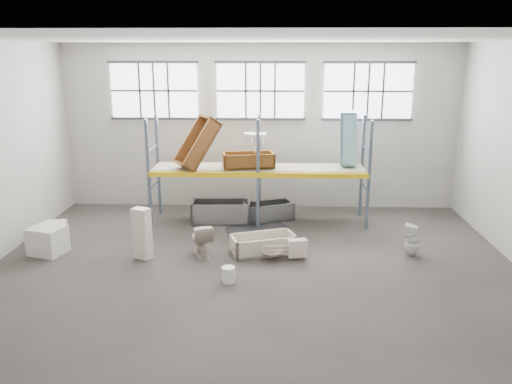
{
  "coord_description": "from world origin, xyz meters",
  "views": [
    {
      "loc": [
        0.47,
        -10.88,
        4.76
      ],
      "look_at": [
        0.0,
        1.5,
        1.4
      ],
      "focal_mm": 36.6,
      "sensor_mm": 36.0,
      "label": 1
    }
  ],
  "objects_px": {
    "steel_tub_left": "(221,212)",
    "bucket": "(228,275)",
    "blue_tub_upright": "(349,138)",
    "rust_tub_flat": "(249,160)",
    "toilet_beige": "(201,239)",
    "steel_tub_right": "(268,211)",
    "carton_near": "(48,240)",
    "toilet_white": "(412,240)",
    "cistern_tall": "(142,233)",
    "bathtub_beige": "(263,244)"
  },
  "relations": [
    {
      "from": "blue_tub_upright",
      "to": "rust_tub_flat",
      "type": "bearing_deg",
      "value": -172.95
    },
    {
      "from": "carton_near",
      "to": "bathtub_beige",
      "type": "bearing_deg",
      "value": 2.59
    },
    {
      "from": "steel_tub_left",
      "to": "bucket",
      "type": "height_order",
      "value": "steel_tub_left"
    },
    {
      "from": "toilet_beige",
      "to": "toilet_white",
      "type": "xyz_separation_m",
      "value": [
        5.05,
        0.17,
        -0.01
      ]
    },
    {
      "from": "steel_tub_left",
      "to": "toilet_beige",
      "type": "bearing_deg",
      "value": -94.87
    },
    {
      "from": "toilet_white",
      "to": "blue_tub_upright",
      "type": "height_order",
      "value": "blue_tub_upright"
    },
    {
      "from": "blue_tub_upright",
      "to": "bucket",
      "type": "bearing_deg",
      "value": -124.6
    },
    {
      "from": "bathtub_beige",
      "to": "blue_tub_upright",
      "type": "distance_m",
      "value": 4.19
    },
    {
      "from": "bathtub_beige",
      "to": "steel_tub_right",
      "type": "relative_size",
      "value": 1.1
    },
    {
      "from": "toilet_white",
      "to": "bucket",
      "type": "distance_m",
      "value": 4.58
    },
    {
      "from": "toilet_white",
      "to": "steel_tub_right",
      "type": "bearing_deg",
      "value": -107.79
    },
    {
      "from": "steel_tub_left",
      "to": "cistern_tall",
      "type": "bearing_deg",
      "value": -119.58
    },
    {
      "from": "cistern_tall",
      "to": "steel_tub_right",
      "type": "bearing_deg",
      "value": 70.8
    },
    {
      "from": "cistern_tall",
      "to": "steel_tub_left",
      "type": "xyz_separation_m",
      "value": [
        1.57,
        2.76,
        -0.31
      ]
    },
    {
      "from": "bathtub_beige",
      "to": "rust_tub_flat",
      "type": "xyz_separation_m",
      "value": [
        -0.47,
        2.36,
        1.59
      ]
    },
    {
      "from": "toilet_white",
      "to": "carton_near",
      "type": "distance_m",
      "value": 8.77
    },
    {
      "from": "rust_tub_flat",
      "to": "blue_tub_upright",
      "type": "bearing_deg",
      "value": 7.05
    },
    {
      "from": "toilet_beige",
      "to": "rust_tub_flat",
      "type": "distance_m",
      "value": 3.1
    },
    {
      "from": "steel_tub_left",
      "to": "carton_near",
      "type": "xyz_separation_m",
      "value": [
        -3.94,
        -2.57,
        0.03
      ]
    },
    {
      "from": "toilet_white",
      "to": "carton_near",
      "type": "height_order",
      "value": "toilet_white"
    },
    {
      "from": "toilet_beige",
      "to": "steel_tub_right",
      "type": "distance_m",
      "value": 3.21
    },
    {
      "from": "bathtub_beige",
      "to": "cistern_tall",
      "type": "height_order",
      "value": "cistern_tall"
    },
    {
      "from": "rust_tub_flat",
      "to": "bucket",
      "type": "xyz_separation_m",
      "value": [
        -0.22,
        -4.05,
        -1.65
      ]
    },
    {
      "from": "bathtub_beige",
      "to": "blue_tub_upright",
      "type": "bearing_deg",
      "value": 29.88
    },
    {
      "from": "bucket",
      "to": "carton_near",
      "type": "height_order",
      "value": "carton_near"
    },
    {
      "from": "rust_tub_flat",
      "to": "carton_near",
      "type": "distance_m",
      "value": 5.6
    },
    {
      "from": "cistern_tall",
      "to": "steel_tub_left",
      "type": "relative_size",
      "value": 0.74
    },
    {
      "from": "rust_tub_flat",
      "to": "toilet_white",
      "type": "bearing_deg",
      "value": -30.58
    },
    {
      "from": "toilet_beige",
      "to": "steel_tub_left",
      "type": "height_order",
      "value": "toilet_beige"
    },
    {
      "from": "rust_tub_flat",
      "to": "steel_tub_left",
      "type": "bearing_deg",
      "value": -178.19
    },
    {
      "from": "steel_tub_left",
      "to": "rust_tub_flat",
      "type": "height_order",
      "value": "rust_tub_flat"
    },
    {
      "from": "rust_tub_flat",
      "to": "bucket",
      "type": "bearing_deg",
      "value": -93.17
    },
    {
      "from": "steel_tub_left",
      "to": "steel_tub_right",
      "type": "relative_size",
      "value": 1.19
    },
    {
      "from": "cistern_tall",
      "to": "steel_tub_left",
      "type": "distance_m",
      "value": 3.19
    },
    {
      "from": "toilet_beige",
      "to": "steel_tub_left",
      "type": "relative_size",
      "value": 0.48
    },
    {
      "from": "toilet_white",
      "to": "steel_tub_left",
      "type": "xyz_separation_m",
      "value": [
        -4.83,
        2.36,
        -0.09
      ]
    },
    {
      "from": "cistern_tall",
      "to": "toilet_white",
      "type": "bearing_deg",
      "value": 28.48
    },
    {
      "from": "steel_tub_left",
      "to": "bucket",
      "type": "xyz_separation_m",
      "value": [
        0.57,
        -4.02,
        -0.14
      ]
    },
    {
      "from": "cistern_tall",
      "to": "steel_tub_left",
      "type": "height_order",
      "value": "cistern_tall"
    },
    {
      "from": "rust_tub_flat",
      "to": "bathtub_beige",
      "type": "bearing_deg",
      "value": -78.86
    },
    {
      "from": "carton_near",
      "to": "bucket",
      "type": "bearing_deg",
      "value": -17.81
    },
    {
      "from": "toilet_beige",
      "to": "cistern_tall",
      "type": "relative_size",
      "value": 0.65
    },
    {
      "from": "steel_tub_right",
      "to": "bucket",
      "type": "relative_size",
      "value": 4.14
    },
    {
      "from": "toilet_white",
      "to": "blue_tub_upright",
      "type": "bearing_deg",
      "value": -136.58
    },
    {
      "from": "rust_tub_flat",
      "to": "blue_tub_upright",
      "type": "relative_size",
      "value": 0.96
    },
    {
      "from": "cistern_tall",
      "to": "steel_tub_right",
      "type": "height_order",
      "value": "cistern_tall"
    },
    {
      "from": "steel_tub_right",
      "to": "bucket",
      "type": "height_order",
      "value": "steel_tub_right"
    },
    {
      "from": "blue_tub_upright",
      "to": "bathtub_beige",
      "type": "bearing_deg",
      "value": -130.82
    },
    {
      "from": "steel_tub_right",
      "to": "bucket",
      "type": "xyz_separation_m",
      "value": [
        -0.79,
        -4.28,
        -0.09
      ]
    },
    {
      "from": "steel_tub_left",
      "to": "bucket",
      "type": "distance_m",
      "value": 4.07
    }
  ]
}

